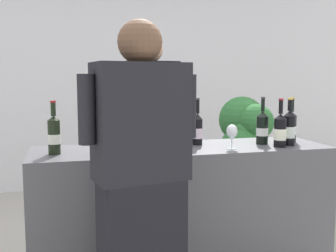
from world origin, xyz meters
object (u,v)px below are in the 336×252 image
object	(u,v)px
wine_bottle_4	(131,130)
wine_bottle_5	(124,131)
wine_bottle_0	(262,128)
ice_bucket	(122,135)
wine_bottle_1	(291,126)
wine_bottle_2	(289,128)
person_server	(151,146)
wine_bottle_3	(54,135)
wine_bottle_6	(280,130)
wine_glass	(232,132)
wine_bottle_7	(175,129)
person_guest	(141,195)
wine_bottle_8	(197,129)
potted_shrub	(245,144)

from	to	relation	value
wine_bottle_4	wine_bottle_5	distance (m)	0.11
wine_bottle_0	ice_bucket	world-z (taller)	wine_bottle_0
wine_bottle_1	wine_bottle_5	bearing A→B (deg)	173.26
wine_bottle_2	person_server	bearing A→B (deg)	140.76
wine_bottle_3	wine_bottle_6	bearing A→B (deg)	-3.95
ice_bucket	wine_glass	bearing A→B (deg)	1.61
wine_bottle_5	person_server	bearing A→B (deg)	56.50
wine_bottle_0	wine_bottle_7	size ratio (longest dim) A/B	1.11
wine_bottle_4	wine_bottle_7	world-z (taller)	wine_bottle_4
wine_bottle_3	wine_glass	distance (m)	1.15
wine_bottle_5	ice_bucket	world-z (taller)	wine_bottle_5
person_guest	wine_bottle_5	bearing A→B (deg)	87.21
wine_bottle_0	wine_bottle_3	world-z (taller)	wine_bottle_0
wine_bottle_4	wine_glass	xyz separation A→B (m)	(0.64, -0.21, -0.01)
wine_bottle_0	ice_bucket	distance (m)	1.05
wine_bottle_0	wine_bottle_2	bearing A→B (deg)	-31.09
wine_glass	person_guest	bearing A→B (deg)	-142.98
wine_bottle_4	person_guest	world-z (taller)	person_guest
wine_bottle_3	wine_bottle_5	world-z (taller)	wine_bottle_3
person_guest	wine_bottle_8	bearing A→B (deg)	54.29
wine_bottle_1	potted_shrub	world-z (taller)	wine_bottle_1
wine_bottle_5	potted_shrub	distance (m)	1.61
wine_bottle_6	wine_bottle_8	xyz separation A→B (m)	(-0.52, 0.23, -0.00)
person_server	wine_bottle_8	bearing A→B (deg)	-65.87
person_server	potted_shrub	bearing A→B (deg)	22.43
wine_bottle_5	potted_shrub	size ratio (longest dim) A/B	0.26
potted_shrub	wine_bottle_8	bearing A→B (deg)	-131.13
wine_bottle_5	person_guest	size ratio (longest dim) A/B	0.19
wine_bottle_3	person_guest	distance (m)	0.80
wine_bottle_3	wine_bottle_8	world-z (taller)	same
wine_bottle_3	wine_bottle_5	distance (m)	0.51
wine_bottle_7	person_server	distance (m)	0.54
wine_bottle_0	potted_shrub	distance (m)	1.13
wine_bottle_2	wine_glass	size ratio (longest dim) A/B	2.01
wine_bottle_2	wine_bottle_5	bearing A→B (deg)	166.77
wine_bottle_6	person_guest	world-z (taller)	person_guest
wine_bottle_4	potted_shrub	bearing A→B (deg)	36.47
wine_bottle_2	ice_bucket	xyz separation A→B (m)	(-1.19, -0.06, 0.00)
wine_bottle_6	wine_glass	world-z (taller)	wine_bottle_6
wine_bottle_5	wine_glass	world-z (taller)	wine_bottle_5
wine_bottle_2	wine_bottle_6	xyz separation A→B (m)	(-0.10, -0.05, -0.01)
person_server	wine_bottle_3	bearing A→B (deg)	-139.62
wine_glass	person_server	size ratio (longest dim) A/B	0.10
wine_bottle_6	wine_glass	bearing A→B (deg)	178.53
wine_bottle_1	person_guest	distance (m)	1.46
wine_bottle_2	person_server	xyz separation A→B (m)	(-0.85, 0.69, -0.21)
wine_bottle_2	potted_shrub	xyz separation A→B (m)	(0.20, 1.12, -0.30)
wine_bottle_2	wine_bottle_7	xyz separation A→B (m)	(-0.78, 0.20, -0.01)
wine_bottle_8	wine_bottle_0	bearing A→B (deg)	-10.93
wine_bottle_1	wine_bottle_8	xyz separation A→B (m)	(-0.71, 0.06, -0.00)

